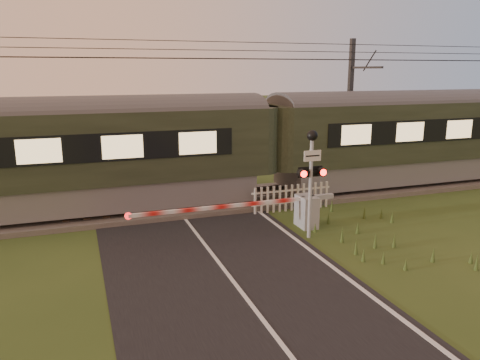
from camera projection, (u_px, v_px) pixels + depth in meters
name	position (u px, v px, depth m)	size (l,w,h in m)	color
ground	(228.00, 276.00, 11.87)	(160.00, 160.00, 0.00)	#2F441A
road	(232.00, 279.00, 11.66)	(6.00, 140.00, 0.03)	black
track_bed	(176.00, 205.00, 17.82)	(140.00, 3.40, 0.39)	#47423D
overhead_wires	(170.00, 52.00, 16.52)	(120.00, 0.62, 0.62)	black
train	(266.00, 144.00, 18.53)	(42.01, 2.90, 3.91)	slate
boom_gate	(297.00, 210.00, 15.35)	(6.84, 0.82, 1.09)	gray
crossing_signal	(311.00, 165.00, 14.06)	(0.86, 0.35, 3.36)	gray
picket_fence	(292.00, 197.00, 17.27)	(3.15, 0.08, 0.99)	silver
catenary_mast	(350.00, 107.00, 21.99)	(0.20, 2.45, 6.50)	#2D2D30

